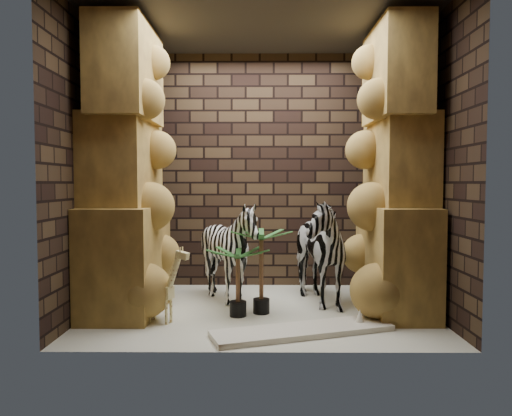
{
  "coord_description": "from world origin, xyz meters",
  "views": [
    {
      "loc": [
        -0.01,
        -4.97,
        1.34
      ],
      "look_at": [
        -0.04,
        0.15,
        1.07
      ],
      "focal_mm": 33.59,
      "sensor_mm": 36.0,
      "label": 1
    }
  ],
  "objects_px": {
    "palm_back": "(238,282)",
    "giraffe_toy": "(160,283)",
    "zebra_left": "(230,257)",
    "surfboard": "(303,331)",
    "zebra_right": "(311,242)",
    "palm_front": "(261,271)"
  },
  "relations": [
    {
      "from": "zebra_right",
      "to": "giraffe_toy",
      "type": "relative_size",
      "value": 1.81
    },
    {
      "from": "zebra_left",
      "to": "palm_back",
      "type": "relative_size",
      "value": 1.62
    },
    {
      "from": "zebra_right",
      "to": "zebra_left",
      "type": "xyz_separation_m",
      "value": [
        -0.9,
        -0.0,
        -0.18
      ]
    },
    {
      "from": "zebra_right",
      "to": "zebra_left",
      "type": "distance_m",
      "value": 0.92
    },
    {
      "from": "zebra_right",
      "to": "palm_back",
      "type": "bearing_deg",
      "value": -162.31
    },
    {
      "from": "zebra_right",
      "to": "palm_back",
      "type": "xyz_separation_m",
      "value": [
        -0.79,
        -0.53,
        -0.34
      ]
    },
    {
      "from": "zebra_right",
      "to": "giraffe_toy",
      "type": "xyz_separation_m",
      "value": [
        -1.53,
        -0.75,
        -0.31
      ]
    },
    {
      "from": "palm_front",
      "to": "surfboard",
      "type": "xyz_separation_m",
      "value": [
        0.37,
        -0.66,
        -0.41
      ]
    },
    {
      "from": "zebra_right",
      "to": "surfboard",
      "type": "xyz_separation_m",
      "value": [
        -0.18,
        -1.08,
        -0.66
      ]
    },
    {
      "from": "zebra_left",
      "to": "giraffe_toy",
      "type": "bearing_deg",
      "value": -116.21
    },
    {
      "from": "palm_front",
      "to": "palm_back",
      "type": "bearing_deg",
      "value": -155.02
    },
    {
      "from": "giraffe_toy",
      "to": "palm_back",
      "type": "bearing_deg",
      "value": 41.19
    },
    {
      "from": "zebra_left",
      "to": "surfboard",
      "type": "xyz_separation_m",
      "value": [
        0.72,
        -1.08,
        -0.49
      ]
    },
    {
      "from": "surfboard",
      "to": "palm_front",
      "type": "bearing_deg",
      "value": 100.42
    },
    {
      "from": "giraffe_toy",
      "to": "palm_back",
      "type": "distance_m",
      "value": 0.77
    },
    {
      "from": "palm_back",
      "to": "surfboard",
      "type": "xyz_separation_m",
      "value": [
        0.6,
        -0.55,
        -0.32
      ]
    },
    {
      "from": "giraffe_toy",
      "to": "palm_front",
      "type": "height_order",
      "value": "palm_front"
    },
    {
      "from": "zebra_right",
      "to": "surfboard",
      "type": "relative_size",
      "value": 0.84
    },
    {
      "from": "palm_back",
      "to": "giraffe_toy",
      "type": "bearing_deg",
      "value": -163.64
    },
    {
      "from": "zebra_left",
      "to": "surfboard",
      "type": "bearing_deg",
      "value": -42.72
    },
    {
      "from": "palm_back",
      "to": "surfboard",
      "type": "bearing_deg",
      "value": -42.36
    },
    {
      "from": "giraffe_toy",
      "to": "palm_front",
      "type": "distance_m",
      "value": 1.03
    }
  ]
}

